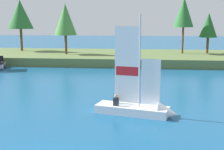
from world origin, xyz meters
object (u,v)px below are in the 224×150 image
object	(u,v)px
shoreline_tree_left	(20,15)
shoreline_tree_midleft	(65,19)
shoreline_tree_centre	(184,12)
shoreline_tree_midright	(209,25)
sailboat	(143,108)

from	to	relation	value
shoreline_tree_left	shoreline_tree_midleft	bearing A→B (deg)	-26.04
shoreline_tree_midleft	shoreline_tree_centre	distance (m)	15.22
shoreline_tree_centre	shoreline_tree_midleft	bearing A→B (deg)	-171.38
shoreline_tree_midright	shoreline_tree_left	bearing A→B (deg)	177.81
shoreline_tree_midleft	shoreline_tree_midright	xyz separation A→B (m)	(18.28, 2.62, -0.76)
shoreline_tree_left	shoreline_tree_centre	size ratio (longest dim) A/B	0.98
shoreline_tree_midleft	shoreline_tree_centre	world-z (taller)	shoreline_tree_centre
shoreline_tree_midright	sailboat	bearing A→B (deg)	-108.32
shoreline_tree_left	sailboat	size ratio (longest dim) A/B	1.19
shoreline_tree_midleft	sailboat	xyz separation A→B (m)	(10.04, -22.25, -4.98)
sailboat	shoreline_tree_midright	bearing A→B (deg)	86.18
shoreline_tree_centre	shoreline_tree_midright	distance (m)	3.66
shoreline_tree_left	sailboat	world-z (taller)	shoreline_tree_left
shoreline_tree_midleft	sailboat	bearing A→B (deg)	-65.72
shoreline_tree_left	sailboat	bearing A→B (deg)	-56.04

